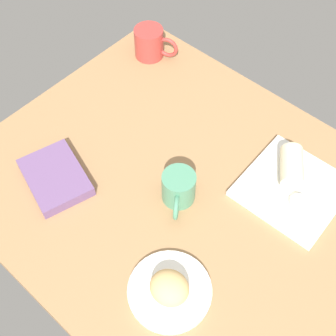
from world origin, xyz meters
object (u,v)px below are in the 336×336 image
object	(u,v)px
coffee_mug	(150,43)
square_plate	(292,189)
breakfast_wrap	(292,166)
book_stack	(55,177)
sauce_cup	(299,203)
second_mug	(179,188)
round_plate	(170,291)
scone_pastry	(169,288)

from	to	relation	value
coffee_mug	square_plate	bearing A→B (deg)	167.89
breakfast_wrap	book_stack	size ratio (longest dim) A/B	0.50
sauce_cup	second_mug	bearing A→B (deg)	35.63
breakfast_wrap	square_plate	bearing A→B (deg)	-78.59
round_plate	scone_pastry	world-z (taller)	scone_pastry
scone_pastry	coffee_mug	size ratio (longest dim) A/B	0.64
breakfast_wrap	book_stack	distance (cm)	62.55
sauce_cup	scone_pastry	bearing A→B (deg)	76.39
book_stack	second_mug	world-z (taller)	second_mug
coffee_mug	second_mug	bearing A→B (deg)	140.50
round_plate	coffee_mug	size ratio (longest dim) A/B	1.36
scone_pastry	square_plate	distance (cm)	43.15
scone_pastry	coffee_mug	distance (cm)	81.34
scone_pastry	second_mug	xyz separation A→B (cm)	(15.53, -20.89, 0.24)
scone_pastry	breakfast_wrap	world-z (taller)	breakfast_wrap
sauce_cup	coffee_mug	distance (cm)	70.29
square_plate	second_mug	distance (cm)	30.43
scone_pastry	square_plate	size ratio (longest dim) A/B	0.37
square_plate	book_stack	world-z (taller)	book_stack
book_stack	coffee_mug	xyz separation A→B (cm)	(15.21, -53.31, 3.52)
sauce_cup	second_mug	world-z (taller)	second_mug
book_stack	square_plate	bearing A→B (deg)	-140.95
round_plate	book_stack	bearing A→B (deg)	-3.46
round_plate	second_mug	bearing A→B (deg)	-53.33
breakfast_wrap	coffee_mug	size ratio (longest dim) A/B	0.78
square_plate	book_stack	xyz separation A→B (cm)	(48.79, 39.58, 0.80)
square_plate	coffee_mug	size ratio (longest dim) A/B	1.75
square_plate	second_mug	xyz separation A→B (cm)	(20.91, 21.78, 3.80)
sauce_cup	breakfast_wrap	distance (cm)	10.27
scone_pastry	second_mug	distance (cm)	26.03
scone_pastry	book_stack	world-z (taller)	scone_pastry
round_plate	sauce_cup	world-z (taller)	sauce_cup
round_plate	scone_pastry	xyz separation A→B (cm)	(-0.34, 0.49, 3.66)
square_plate	round_plate	bearing A→B (deg)	82.28
coffee_mug	second_mug	xyz separation A→B (cm)	(-43.09, 35.51, -0.52)
coffee_mug	book_stack	bearing A→B (deg)	105.92
round_plate	square_plate	distance (cm)	42.56
square_plate	book_stack	size ratio (longest dim) A/B	1.11
breakfast_wrap	second_mug	xyz separation A→B (cm)	(17.71, 24.92, -0.05)
square_plate	book_stack	distance (cm)	62.83
second_mug	square_plate	bearing A→B (deg)	-133.84
sauce_cup	coffee_mug	world-z (taller)	coffee_mug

